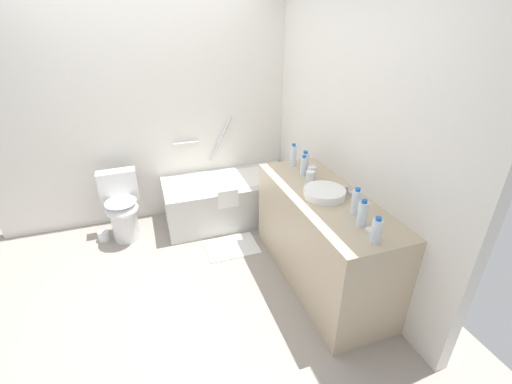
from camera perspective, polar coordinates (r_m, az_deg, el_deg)
name	(u,v)px	position (r m, az deg, el deg)	size (l,w,h in m)	color
ground_plane	(180,280)	(3.30, -12.66, -14.20)	(4.03, 4.03, 0.00)	#9E9389
wall_back_tiled	(151,111)	(3.94, -17.16, 12.86)	(3.43, 0.10, 2.50)	silver
wall_right_mirror	(344,131)	(3.15, 14.57, 9.78)	(0.10, 2.97, 2.50)	silver
bathtub	(230,197)	(4.00, -4.40, -0.90)	(1.49, 0.72, 1.14)	silver
toilet	(122,208)	(3.86, -21.52, -2.45)	(0.40, 0.49, 0.74)	white
vanity_counter	(321,238)	(3.06, 10.83, -7.59)	(0.60, 1.59, 0.85)	tan
sink_basin	(324,193)	(2.80, 11.38, -0.14)	(0.34, 0.34, 0.06)	white
sink_faucet	(345,190)	(2.90, 14.76, 0.37)	(0.12, 0.15, 0.06)	#BBBBC0
water_bottle_0	(362,214)	(2.45, 17.39, -3.49)	(0.07, 0.07, 0.20)	silver
water_bottle_1	(305,162)	(3.22, 8.20, 5.02)	(0.07, 0.07, 0.20)	silver
water_bottle_2	(304,166)	(3.14, 7.96, 4.36)	(0.06, 0.06, 0.19)	silver
water_bottle_3	(293,155)	(3.33, 6.27, 6.11)	(0.06, 0.06, 0.22)	silver
water_bottle_4	(356,202)	(2.57, 16.40, -1.62)	(0.07, 0.07, 0.21)	silver
water_bottle_5	(376,231)	(2.30, 19.51, -6.13)	(0.07, 0.07, 0.19)	silver
drinking_glass_0	(311,172)	(3.12, 9.28, 3.36)	(0.08, 0.08, 0.10)	white
drinking_glass_1	(310,176)	(3.04, 9.04, 2.62)	(0.08, 0.08, 0.09)	white
soap_dish	(373,230)	(2.45, 19.02, -6.03)	(0.09, 0.06, 0.02)	white
bath_mat	(232,247)	(3.62, -4.07, -9.14)	(0.53, 0.39, 0.01)	white
toilet_paper_roll	(104,236)	(4.04, -24.15, -6.70)	(0.11, 0.11, 0.11)	white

